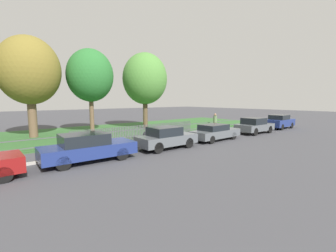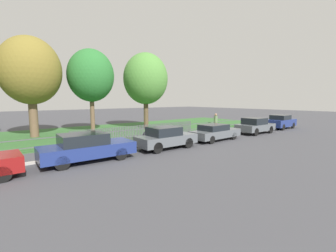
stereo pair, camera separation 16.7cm
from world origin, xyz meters
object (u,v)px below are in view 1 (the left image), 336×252
at_px(parked_car_grey_coupe, 280,122).
at_px(tree_far_left, 145,79).
at_px(covered_motorcycle, 154,134).
at_px(parked_car_red_compact, 215,132).
at_px(parked_car_white_van, 254,125).
at_px(parked_car_black_saloon, 88,147).
at_px(tree_mid_park, 90,76).
at_px(parked_car_navy_estate, 166,138).
at_px(tree_behind_motorcycle, 29,71).
at_px(pedestrian_near_fence, 215,121).

relative_size(parked_car_grey_coupe, tree_far_left, 0.49).
xyz_separation_m(parked_car_grey_coupe, covered_motorcycle, (-14.73, 2.42, -0.17)).
relative_size(parked_car_red_compact, parked_car_white_van, 1.10).
height_order(parked_car_black_saloon, tree_mid_park, tree_mid_park).
bearing_deg(parked_car_white_van, parked_car_red_compact, -179.34).
height_order(parked_car_navy_estate, tree_behind_motorcycle, tree_behind_motorcycle).
bearing_deg(tree_behind_motorcycle, parked_car_white_van, -32.67).
height_order(covered_motorcycle, pedestrian_near_fence, pedestrian_near_fence).
xyz_separation_m(parked_car_grey_coupe, tree_behind_motorcycle, (-21.32, 10.14, 4.58)).
height_order(parked_car_white_van, parked_car_grey_coupe, parked_car_grey_coupe).
bearing_deg(parked_car_red_compact, tree_behind_motorcycle, 134.16).
xyz_separation_m(parked_car_black_saloon, tree_behind_motorcycle, (-0.89, 10.08, 4.61)).
bearing_deg(parked_car_white_van, parked_car_navy_estate, -179.25).
xyz_separation_m(tree_behind_motorcycle, tree_mid_park, (4.66, -0.59, -0.11)).
relative_size(covered_motorcycle, tree_behind_motorcycle, 0.24).
bearing_deg(parked_car_white_van, tree_far_left, 122.08).
distance_m(covered_motorcycle, tree_mid_park, 8.72).
bearing_deg(pedestrian_near_fence, parked_car_black_saloon, 46.96).
relative_size(parked_car_black_saloon, tree_mid_park, 0.60).
bearing_deg(parked_car_black_saloon, covered_motorcycle, 24.14).
bearing_deg(parked_car_red_compact, covered_motorcycle, 145.43).
bearing_deg(covered_motorcycle, tree_mid_park, 103.71).
bearing_deg(tree_behind_motorcycle, covered_motorcycle, -49.49).
distance_m(parked_car_red_compact, tree_mid_park, 12.18).
xyz_separation_m(parked_car_navy_estate, parked_car_white_van, (10.27, -0.05, 0.02)).
height_order(parked_car_black_saloon, parked_car_grey_coupe, parked_car_grey_coupe).
bearing_deg(tree_far_left, parked_car_black_saloon, -135.86).
distance_m(parked_car_black_saloon, parked_car_navy_estate, 4.88).
relative_size(parked_car_navy_estate, parked_car_grey_coupe, 1.00).
xyz_separation_m(tree_behind_motorcycle, tree_far_left, (10.37, -0.87, -0.09)).
height_order(parked_car_navy_estate, covered_motorcycle, parked_car_navy_estate).
bearing_deg(pedestrian_near_fence, parked_car_white_van, 153.40).
distance_m(tree_mid_park, pedestrian_near_fence, 12.41).
height_order(parked_car_navy_estate, pedestrian_near_fence, pedestrian_near_fence).
xyz_separation_m(tree_far_left, pedestrian_near_fence, (3.94, -6.27, -4.25)).
bearing_deg(tree_mid_park, covered_motorcycle, -74.86).
bearing_deg(covered_motorcycle, tree_behind_motorcycle, 129.08).
relative_size(parked_car_white_van, tree_far_left, 0.50).
relative_size(tree_mid_park, tree_far_left, 0.96).
bearing_deg(tree_mid_park, tree_far_left, -2.86).
distance_m(parked_car_white_van, pedestrian_near_fence, 3.59).
xyz_separation_m(parked_car_white_van, tree_mid_park, (-11.38, 9.70, 4.49)).
height_order(parked_car_navy_estate, parked_car_grey_coupe, parked_car_grey_coupe).
distance_m(covered_motorcycle, pedestrian_near_fence, 7.75).
distance_m(parked_car_navy_estate, parked_car_white_van, 10.27).
bearing_deg(parked_car_red_compact, parked_car_white_van, -1.85).
distance_m(parked_car_white_van, tree_mid_park, 15.61).
height_order(parked_car_red_compact, pedestrian_near_fence, pedestrian_near_fence).
xyz_separation_m(parked_car_navy_estate, tree_mid_park, (-1.10, 9.65, 4.51)).
relative_size(parked_car_red_compact, tree_far_left, 0.55).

